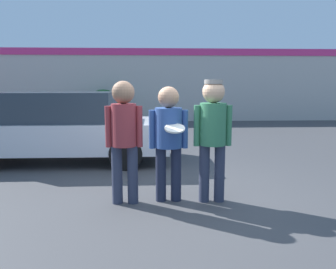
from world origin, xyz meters
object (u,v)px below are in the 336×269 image
object	(u,v)px
person_middle_with_frisbee	(169,134)
person_right	(213,129)
person_left	(124,131)
parked_car_near	(62,127)
shrub	(104,107)

from	to	relation	value
person_middle_with_frisbee	person_right	bearing A→B (deg)	-4.96
person_left	parked_car_near	xyz separation A→B (m)	(-1.57, 2.62, -0.28)
person_right	parked_car_near	world-z (taller)	person_right
person_right	shrub	world-z (taller)	person_right
person_middle_with_frisbee	person_right	distance (m)	0.63
person_left	person_middle_with_frisbee	xyz separation A→B (m)	(0.62, 0.07, -0.04)
parked_car_near	shrub	xyz separation A→B (m)	(-0.10, 6.86, -0.02)
parked_car_near	person_left	bearing A→B (deg)	-59.07
parked_car_near	shrub	bearing A→B (deg)	90.85
person_middle_with_frisbee	shrub	bearing A→B (deg)	103.68
person_left	person_right	size ratio (longest dim) A/B	0.99
parked_car_near	shrub	size ratio (longest dim) A/B	3.11
person_middle_with_frisbee	parked_car_near	xyz separation A→B (m)	(-2.19, 2.55, -0.23)
person_right	person_middle_with_frisbee	bearing A→B (deg)	175.04
parked_car_near	person_right	bearing A→B (deg)	-42.82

